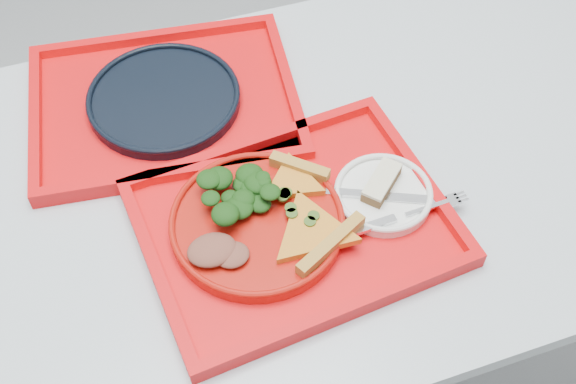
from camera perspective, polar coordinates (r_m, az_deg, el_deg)
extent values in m
plane|color=#96999E|center=(1.80, -3.65, -14.57)|extent=(10.00, 10.00, 0.00)
cube|color=#AAB5BF|center=(1.16, -5.49, -0.32)|extent=(1.60, 0.80, 0.03)
cylinder|color=gray|center=(1.85, 14.72, 5.98)|extent=(0.05, 0.05, 0.72)
cube|color=red|center=(1.09, 0.48, -2.67)|extent=(0.48, 0.39, 0.01)
cube|color=red|center=(1.27, -9.68, 6.75)|extent=(0.49, 0.40, 0.01)
cylinder|color=#AD140B|center=(1.08, -2.45, -2.57)|extent=(0.26, 0.26, 0.02)
cylinder|color=white|center=(1.12, 7.51, -0.29)|extent=(0.15, 0.15, 0.01)
cylinder|color=black|center=(1.26, -9.76, 7.19)|extent=(0.26, 0.26, 0.02)
ellipsoid|color=black|center=(1.07, -3.91, -0.15)|extent=(0.10, 0.09, 0.05)
ellipsoid|color=brown|center=(1.03, -6.03, -4.58)|extent=(0.07, 0.06, 0.02)
cube|color=#51311B|center=(1.11, 7.39, 0.67)|extent=(0.08, 0.08, 0.02)
cube|color=beige|center=(1.11, 7.45, 1.03)|extent=(0.08, 0.08, 0.01)
cube|color=silver|center=(1.11, 7.76, -0.32)|extent=(0.18, 0.09, 0.01)
cube|color=silver|center=(1.09, 9.18, -1.82)|extent=(0.19, 0.03, 0.01)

